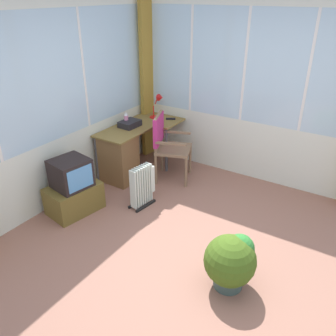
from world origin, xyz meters
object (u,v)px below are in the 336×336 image
(paper_tray, at_px, (130,124))
(potted_plant, at_px, (231,260))
(spray_bottle, at_px, (126,119))
(desk_lamp, at_px, (159,102))
(tv_remote, at_px, (171,119))
(space_heater, at_px, (143,185))
(desk, at_px, (121,154))
(wooden_armchair, at_px, (165,139))
(tv_on_stand, at_px, (73,189))

(paper_tray, height_order, potted_plant, paper_tray)
(spray_bottle, bearing_deg, desk_lamp, -16.95)
(tv_remote, distance_m, paper_tray, 0.69)
(tv_remote, bearing_deg, spray_bottle, 114.03)
(tv_remote, xyz_separation_m, potted_plant, (-2.02, -1.93, -0.43))
(paper_tray, distance_m, space_heater, 1.13)
(desk_lamp, relative_size, paper_tray, 1.24)
(desk, xyz_separation_m, potted_plant, (-1.13, -2.23, -0.09))
(wooden_armchair, bearing_deg, potted_plant, -131.26)
(space_heater, bearing_deg, desk, 58.96)
(desk, relative_size, spray_bottle, 6.29)
(potted_plant, bearing_deg, tv_remote, 43.72)
(tv_remote, relative_size, wooden_armchair, 0.15)
(tv_on_stand, height_order, space_heater, tv_on_stand)
(spray_bottle, bearing_deg, wooden_armchair, -84.02)
(tv_remote, xyz_separation_m, spray_bottle, (-0.59, 0.41, 0.09))
(desk_lamp, relative_size, tv_on_stand, 0.52)
(tv_remote, height_order, potted_plant, tv_remote)
(desk_lamp, bearing_deg, tv_remote, -92.72)
(wooden_armchair, distance_m, tv_on_stand, 1.49)
(wooden_armchair, height_order, space_heater, wooden_armchair)
(desk, bearing_deg, space_heater, -121.04)
(desk, bearing_deg, wooden_armchair, -55.62)
(desk_lamp, bearing_deg, wooden_armchair, -139.58)
(spray_bottle, distance_m, potted_plant, 2.79)
(paper_tray, xyz_separation_m, potted_plant, (-1.42, -2.27, -0.47))
(spray_bottle, relative_size, paper_tray, 0.72)
(wooden_armchair, bearing_deg, spray_bottle, 95.98)
(potted_plant, bearing_deg, tv_on_stand, 86.77)
(wooden_armchair, bearing_deg, tv_remote, 23.45)
(paper_tray, bearing_deg, spray_bottle, 85.96)
(tv_remote, bearing_deg, wooden_armchair, 172.34)
(desk, distance_m, tv_remote, 1.00)
(tv_remote, relative_size, tv_on_stand, 0.21)
(spray_bottle, distance_m, wooden_armchair, 0.67)
(tv_on_stand, xyz_separation_m, space_heater, (0.59, -0.65, -0.03))
(tv_on_stand, distance_m, potted_plant, 2.19)
(desk, xyz_separation_m, desk_lamp, (0.90, -0.07, 0.57))
(desk_lamp, xyz_separation_m, space_heater, (-1.32, -0.62, -0.68))
(spray_bottle, bearing_deg, tv_remote, -34.86)
(tv_remote, relative_size, potted_plant, 0.27)
(space_heater, xyz_separation_m, potted_plant, (-0.71, -1.54, 0.02))
(spray_bottle, distance_m, tv_on_stand, 1.41)
(desk, distance_m, potted_plant, 2.50)
(spray_bottle, xyz_separation_m, wooden_armchair, (0.07, -0.64, -0.20))
(space_heater, bearing_deg, spray_bottle, 48.44)
(paper_tray, bearing_deg, desk, -171.83)
(desk, relative_size, paper_tray, 4.53)
(paper_tray, bearing_deg, potted_plant, -122.01)
(space_heater, height_order, potted_plant, space_heater)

